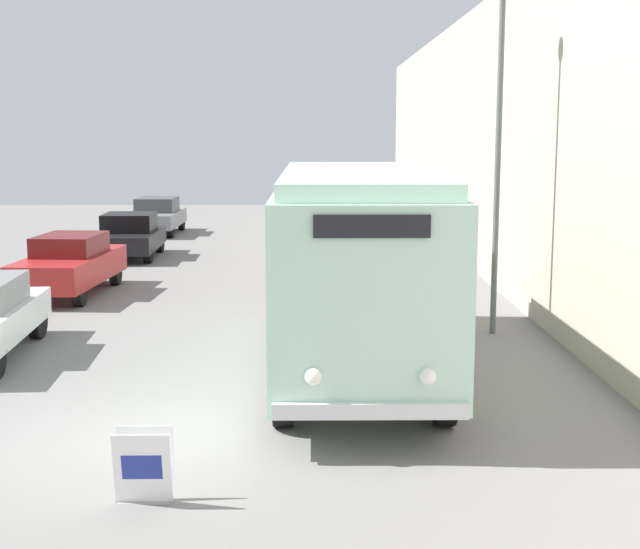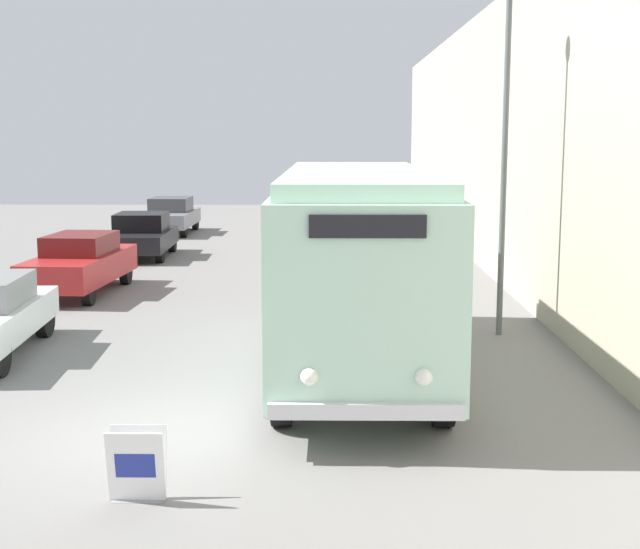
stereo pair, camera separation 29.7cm
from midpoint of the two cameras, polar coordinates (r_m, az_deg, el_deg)
The scene contains 8 objects.
ground_plane at distance 12.32m, azimuth -11.04°, elevation -10.37°, with size 80.00×80.00×0.00m, color slate.
building_wall_right at distance 21.92m, azimuth 13.70°, elevation 8.28°, with size 0.30×60.00×7.75m.
vintage_bus at distance 15.32m, azimuth 2.91°, elevation 1.11°, with size 2.56×9.20×3.44m.
sign_board at distance 10.29m, azimuth -10.81°, elevation -11.93°, with size 0.63×0.32×0.83m.
streetlamp at distance 18.16m, azimuth 12.27°, elevation 10.14°, with size 0.36×0.36×6.99m.
parked_car_mid at distance 23.48m, azimuth -14.76°, elevation 0.71°, with size 2.00×4.56×1.53m.
parked_car_far at distance 30.05m, azimuth -11.08°, elevation 2.49°, with size 2.00×4.07×1.46m.
parked_car_distant at distance 37.09m, azimuth -9.30°, elevation 3.77°, with size 1.86×4.25×1.48m.
Camera 2 is at (2.61, -11.37, 4.05)m, focal length 50.00 mm.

